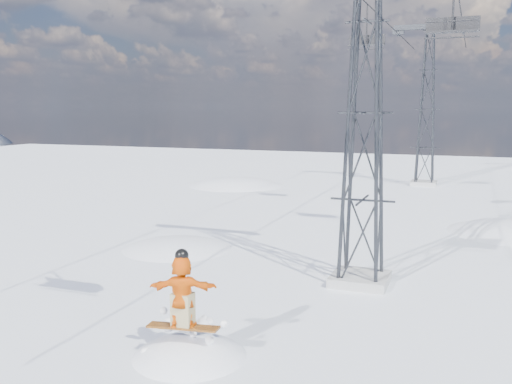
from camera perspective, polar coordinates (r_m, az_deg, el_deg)
snow_terrain at (r=35.76m, az=4.82°, el=-16.78°), size 39.00×37.00×22.00m
lift_tower_near at (r=18.17m, az=10.82°, el=7.69°), size 5.20×1.80×11.43m
lift_tower_far at (r=43.01m, az=16.72°, el=7.89°), size 5.20×1.80×11.43m
lift_chair_mid at (r=24.53m, az=19.05°, el=15.42°), size 2.04×0.59×2.53m
lift_chair_far at (r=30.87m, az=11.00°, el=14.58°), size 1.85×0.53×2.29m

